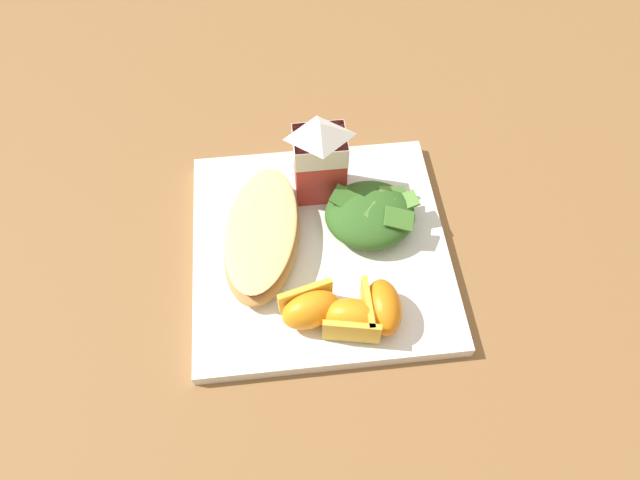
{
  "coord_description": "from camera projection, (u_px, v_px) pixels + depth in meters",
  "views": [
    {
      "loc": [
        -0.04,
        -0.34,
        0.56
      ],
      "look_at": [
        0.0,
        0.0,
        0.03
      ],
      "focal_mm": 32.59,
      "sensor_mm": 36.0,
      "label": 1
    }
  ],
  "objects": [
    {
      "name": "green_salad_pile",
      "position": [
        370.0,
        214.0,
        0.64
      ],
      "size": [
        0.11,
        0.09,
        0.05
      ],
      "color": "#336023",
      "rests_on": "white_plate"
    },
    {
      "name": "white_plate",
      "position": [
        320.0,
        249.0,
        0.65
      ],
      "size": [
        0.28,
        0.28,
        0.02
      ],
      "primitive_type": "cube",
      "color": "white",
      "rests_on": "ground"
    },
    {
      "name": "cheesy_pizza_bread",
      "position": [
        262.0,
        235.0,
        0.63
      ],
      "size": [
        0.11,
        0.18,
        0.04
      ],
      "color": "tan",
      "rests_on": "white_plate"
    },
    {
      "name": "orange_wedge_front",
      "position": [
        310.0,
        308.0,
        0.58
      ],
      "size": [
        0.07,
        0.05,
        0.04
      ],
      "color": "orange",
      "rests_on": "white_plate"
    },
    {
      "name": "milk_carton",
      "position": [
        320.0,
        156.0,
        0.64
      ],
      "size": [
        0.06,
        0.04,
        0.11
      ],
      "color": "#B7332D",
      "rests_on": "white_plate"
    },
    {
      "name": "orange_wedge_middle",
      "position": [
        352.0,
        319.0,
        0.57
      ],
      "size": [
        0.07,
        0.05,
        0.04
      ],
      "color": "orange",
      "rests_on": "white_plate"
    },
    {
      "name": "ground",
      "position": [
        320.0,
        252.0,
        0.66
      ],
      "size": [
        3.0,
        3.0,
        0.0
      ],
      "primitive_type": "plane",
      "color": "olive"
    },
    {
      "name": "orange_wedge_rear",
      "position": [
        382.0,
        307.0,
        0.58
      ],
      "size": [
        0.04,
        0.06,
        0.04
      ],
      "color": "orange",
      "rests_on": "white_plate"
    }
  ]
}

